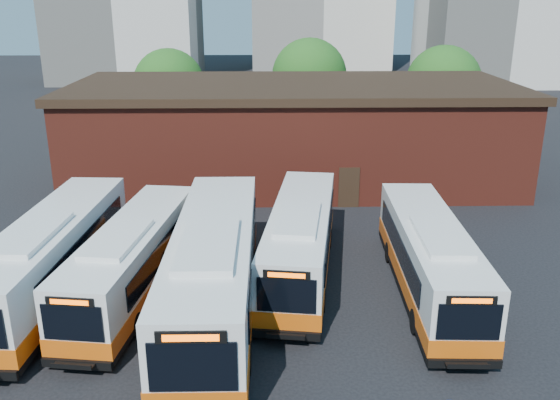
{
  "coord_description": "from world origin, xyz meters",
  "views": [
    {
      "loc": [
        -1.67,
        -18.61,
        11.68
      ],
      "look_at": [
        -1.19,
        4.73,
        3.65
      ],
      "focal_mm": 38.0,
      "sensor_mm": 36.0,
      "label": 1
    }
  ],
  "objects_px": {
    "bus_farwest": "(52,260)",
    "bus_west": "(133,263)",
    "bus_east": "(429,261)",
    "bus_mideast": "(301,243)",
    "bus_midwest": "(214,275)"
  },
  "relations": [
    {
      "from": "bus_west",
      "to": "bus_mideast",
      "type": "relative_size",
      "value": 0.97
    },
    {
      "from": "bus_west",
      "to": "bus_mideast",
      "type": "height_order",
      "value": "bus_mideast"
    },
    {
      "from": "bus_farwest",
      "to": "bus_mideast",
      "type": "distance_m",
      "value": 10.34
    },
    {
      "from": "bus_mideast",
      "to": "bus_east",
      "type": "xyz_separation_m",
      "value": [
        5.17,
        -1.86,
        -0.02
      ]
    },
    {
      "from": "bus_farwest",
      "to": "bus_midwest",
      "type": "height_order",
      "value": "bus_midwest"
    },
    {
      "from": "bus_midwest",
      "to": "bus_farwest",
      "type": "bearing_deg",
      "value": 165.06
    },
    {
      "from": "bus_mideast",
      "to": "bus_east",
      "type": "height_order",
      "value": "bus_mideast"
    },
    {
      "from": "bus_west",
      "to": "bus_east",
      "type": "height_order",
      "value": "bus_east"
    },
    {
      "from": "bus_mideast",
      "to": "bus_east",
      "type": "relative_size",
      "value": 1.02
    },
    {
      "from": "bus_west",
      "to": "bus_farwest",
      "type": "bearing_deg",
      "value": -172.56
    },
    {
      "from": "bus_farwest",
      "to": "bus_east",
      "type": "xyz_separation_m",
      "value": [
        15.36,
        -0.12,
        -0.11
      ]
    },
    {
      "from": "bus_farwest",
      "to": "bus_west",
      "type": "relative_size",
      "value": 1.09
    },
    {
      "from": "bus_east",
      "to": "bus_mideast",
      "type": "bearing_deg",
      "value": 162.52
    },
    {
      "from": "bus_farwest",
      "to": "bus_midwest",
      "type": "xyz_separation_m",
      "value": [
        6.74,
        -1.8,
        0.16
      ]
    },
    {
      "from": "bus_west",
      "to": "bus_mideast",
      "type": "distance_m",
      "value": 7.13
    }
  ]
}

